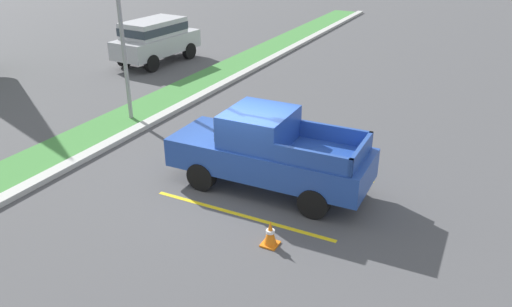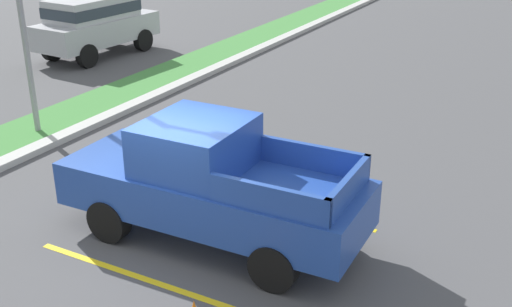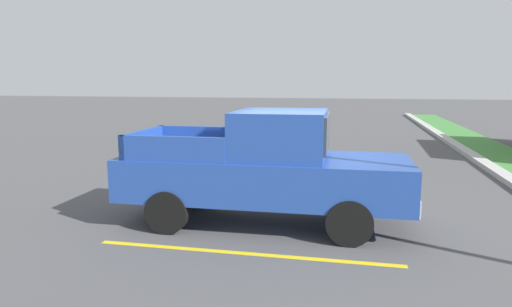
% 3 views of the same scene
% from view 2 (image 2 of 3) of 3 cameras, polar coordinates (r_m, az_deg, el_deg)
% --- Properties ---
extents(ground_plane, '(120.00, 120.00, 0.00)m').
position_cam_2_polar(ground_plane, '(10.86, -7.96, -7.99)').
color(ground_plane, '#4C4C4F').
extents(parking_line_near, '(0.12, 4.80, 0.01)m').
position_cam_2_polar(parking_line_near, '(9.81, -8.72, -11.73)').
color(parking_line_near, yellow).
rests_on(parking_line_near, ground).
extents(parking_line_far, '(0.12, 4.80, 0.01)m').
position_cam_2_polar(parking_line_far, '(12.05, 0.04, -4.40)').
color(parking_line_far, yellow).
rests_on(parking_line_far, ground).
extents(pickup_truck_main, '(2.05, 5.26, 2.10)m').
position_cam_2_polar(pickup_truck_main, '(10.41, -4.24, -2.74)').
color(pickup_truck_main, black).
rests_on(pickup_truck_main, ground).
extents(suv_distant, '(4.72, 2.20, 2.10)m').
position_cam_2_polar(suv_distant, '(23.18, -14.47, 11.61)').
color(suv_distant, black).
rests_on(suv_distant, ground).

